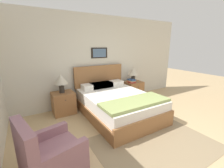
% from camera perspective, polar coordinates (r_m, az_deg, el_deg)
% --- Properties ---
extents(ground_plane, '(16.00, 16.00, 0.00)m').
position_cam_1_polar(ground_plane, '(2.80, 19.01, -25.29)').
color(ground_plane, tan).
extents(wall_back, '(6.80, 0.09, 2.60)m').
position_cam_1_polar(wall_back, '(4.51, -8.10, 8.71)').
color(wall_back, beige).
rests_on(wall_back, ground_plane).
extents(area_rug_main, '(2.13, 1.58, 0.01)m').
position_cam_1_polar(area_rug_main, '(3.06, 16.02, -20.99)').
color(area_rug_main, '#897556').
rests_on(area_rug_main, ground_plane).
extents(bed, '(1.56, 2.14, 1.16)m').
position_cam_1_polar(bed, '(3.87, 1.92, -7.25)').
color(bed, '#936038').
rests_on(bed, ground_plane).
extents(armchair, '(0.84, 0.81, 0.90)m').
position_cam_1_polar(armchair, '(2.35, -22.52, -24.87)').
color(armchair, '#8E606B').
rests_on(armchair, ground_plane).
extents(nightstand_near_window, '(0.55, 0.52, 0.56)m').
position_cam_1_polar(nightstand_near_window, '(4.16, -17.95, -6.86)').
color(nightstand_near_window, '#936038').
rests_on(nightstand_near_window, ground_plane).
extents(nightstand_by_door, '(0.55, 0.52, 0.56)m').
position_cam_1_polar(nightstand_by_door, '(5.14, 8.09, -2.16)').
color(nightstand_by_door, '#936038').
rests_on(nightstand_by_door, ground_plane).
extents(table_lamp_near_window, '(0.33, 0.33, 0.48)m').
position_cam_1_polar(table_lamp_near_window, '(3.99, -18.86, 1.41)').
color(table_lamp_near_window, '#2D2823').
rests_on(table_lamp_near_window, nightstand_near_window).
extents(table_lamp_by_door, '(0.33, 0.33, 0.48)m').
position_cam_1_polar(table_lamp_by_door, '(4.99, 8.14, 4.62)').
color(table_lamp_by_door, '#2D2823').
rests_on(table_lamp_by_door, nightstand_by_door).
extents(book_thick_bottom, '(0.23, 0.28, 0.04)m').
position_cam_1_polar(book_thick_bottom, '(4.95, 7.46, 0.84)').
color(book_thick_bottom, '#B7332D').
rests_on(book_thick_bottom, nightstand_by_door).
extents(book_hardcover_middle, '(0.20, 0.27, 0.03)m').
position_cam_1_polar(book_hardcover_middle, '(4.94, 7.47, 1.25)').
color(book_hardcover_middle, beige).
rests_on(book_hardcover_middle, book_thick_bottom).
extents(book_novel_upper, '(0.19, 0.29, 0.03)m').
position_cam_1_polar(book_novel_upper, '(4.93, 7.48, 1.62)').
color(book_novel_upper, '#335693').
rests_on(book_novel_upper, book_hardcover_middle).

